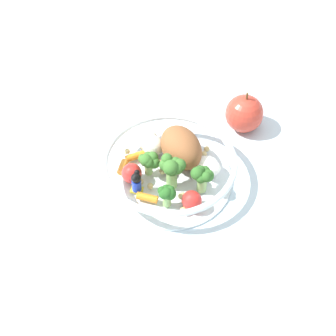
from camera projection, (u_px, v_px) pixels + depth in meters
The scene contains 3 objects.
ground_plane at pixel (165, 186), 0.77m from camera, with size 2.40×2.40×0.00m, color silver.
food_container at pixel (171, 163), 0.77m from camera, with size 0.21×0.21×0.07m.
loose_apple at pixel (244, 113), 0.83m from camera, with size 0.06×0.06×0.08m.
Camera 1 is at (-0.43, -0.24, 0.60)m, focal length 53.51 mm.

